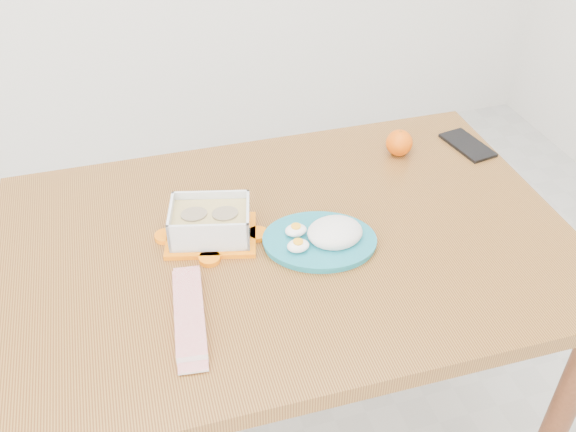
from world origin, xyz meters
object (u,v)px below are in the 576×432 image
object	(u,v)px
dining_table	(288,270)
rice_plate	(325,236)
food_container	(210,223)
orange_fruit	(399,143)
smartphone	(468,145)

from	to	relation	value
dining_table	rice_plate	xyz separation A→B (m)	(0.07, -0.04, 0.12)
dining_table	food_container	bearing A→B (deg)	163.47
food_container	orange_fruit	world-z (taller)	food_container
orange_fruit	rice_plate	bearing A→B (deg)	-137.25
orange_fruit	smartphone	world-z (taller)	orange_fruit
dining_table	rice_plate	size ratio (longest dim) A/B	4.15
orange_fruit	rice_plate	world-z (taller)	orange_fruit
food_container	smartphone	xyz separation A→B (m)	(0.72, 0.17, -0.04)
dining_table	orange_fruit	xyz separation A→B (m)	(0.37, 0.24, 0.13)
food_container	orange_fruit	bearing A→B (deg)	34.30
smartphone	rice_plate	bearing A→B (deg)	-161.80
food_container	orange_fruit	xyz separation A→B (m)	(0.53, 0.19, -0.01)
dining_table	rice_plate	distance (m)	0.14
orange_fruit	smartphone	size ratio (longest dim) A/B	0.45
dining_table	smartphone	size ratio (longest dim) A/B	8.32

